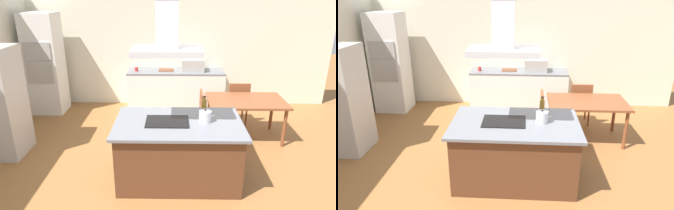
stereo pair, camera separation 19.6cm
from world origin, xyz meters
TOP-DOWN VIEW (x-y plane):
  - ground at (0.00, 1.50)m, footprint 16.00×16.00m
  - wall_back at (0.00, 3.25)m, footprint 7.20×0.10m
  - kitchen_island at (0.00, 0.00)m, footprint 1.78×1.14m
  - cooktop at (-0.16, 0.00)m, footprint 0.60×0.44m
  - tea_kettle at (0.37, 0.02)m, footprint 0.22×0.17m
  - olive_oil_bottle at (0.38, 0.27)m, footprint 0.07×0.07m
  - back_counter at (-0.02, 2.88)m, footprint 2.20×0.62m
  - countertop_microwave at (0.36, 2.88)m, footprint 0.50×0.38m
  - coffee_mug_red at (-0.91, 2.84)m, footprint 0.08×0.08m
  - cutting_board at (-0.24, 2.93)m, footprint 0.34×0.24m
  - wall_oven_stack at (-2.90, 2.65)m, footprint 0.70×0.66m
  - dining_table at (1.26, 1.36)m, footprint 1.40×0.90m
  - chair_at_left_end at (0.34, 1.36)m, footprint 0.42×0.42m
  - chair_facing_back_wall at (1.26, 2.02)m, footprint 0.42×0.42m
  - range_hood at (-0.16, 0.00)m, footprint 0.90×0.55m

SIDE VIEW (x-z plane):
  - ground at x=0.00m, z-range 0.00..0.00m
  - back_counter at x=-0.02m, z-range 0.00..0.90m
  - kitchen_island at x=0.00m, z-range 0.00..0.90m
  - chair_at_left_end at x=0.34m, z-range 0.06..0.95m
  - chair_facing_back_wall at x=1.26m, z-range 0.06..0.95m
  - dining_table at x=1.26m, z-range 0.29..1.04m
  - cooktop at x=-0.16m, z-range 0.90..0.91m
  - cutting_board at x=-0.24m, z-range 0.90..0.92m
  - coffee_mug_red at x=-0.91m, z-range 0.90..0.99m
  - tea_kettle at x=0.37m, z-range 0.89..1.07m
  - olive_oil_bottle at x=0.38m, z-range 0.88..1.17m
  - countertop_microwave at x=0.36m, z-range 0.90..1.18m
  - wall_oven_stack at x=-2.90m, z-range 0.00..2.20m
  - wall_back at x=0.00m, z-range 0.00..2.70m
  - range_hood at x=-0.16m, z-range 1.71..2.49m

